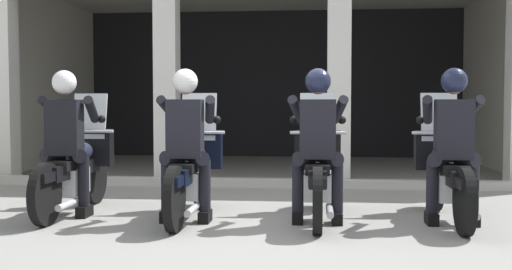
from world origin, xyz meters
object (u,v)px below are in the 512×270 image
(motorcycle_far_left, at_px, (76,168))
(motorcycle_center_left, at_px, (192,171))
(police_officer_center_right, at_px, (318,132))
(police_officer_far_right, at_px, (453,132))
(motorcycle_center_right, at_px, (318,172))
(police_officer_center_left, at_px, (186,132))
(police_officer_far_left, at_px, (66,130))
(motorcycle_far_right, at_px, (447,172))

(motorcycle_far_left, xyz_separation_m, motorcycle_center_left, (1.36, -0.17, 0.00))
(police_officer_center_right, bearing_deg, police_officer_far_right, -1.52)
(motorcycle_far_left, distance_m, motorcycle_center_left, 1.37)
(motorcycle_center_right, bearing_deg, motorcycle_far_left, 173.29)
(motorcycle_far_left, distance_m, police_officer_center_left, 1.50)
(motorcycle_far_left, bearing_deg, police_officer_far_right, -4.64)
(police_officer_far_left, xyz_separation_m, police_officer_center_left, (1.36, -0.17, 0.00))
(motorcycle_center_left, relative_size, motorcycle_center_right, 1.00)
(police_officer_far_left, height_order, motorcycle_far_right, police_officer_far_left)
(motorcycle_far_right, bearing_deg, police_officer_center_right, -163.45)
(motorcycle_far_right, relative_size, police_officer_far_right, 1.29)
(motorcycle_far_left, relative_size, motorcycle_center_right, 1.00)
(police_officer_center_left, bearing_deg, police_officer_center_right, -5.39)
(motorcycle_far_left, height_order, police_officer_center_right, police_officer_center_right)
(police_officer_far_left, height_order, police_officer_far_right, same)
(police_officer_center_left, xyz_separation_m, motorcycle_far_right, (2.71, 0.39, -0.44))
(police_officer_center_right, bearing_deg, motorcycle_center_left, 166.04)
(police_officer_center_left, bearing_deg, police_officer_far_right, -5.11)
(police_officer_center_right, height_order, police_officer_far_right, same)
(motorcycle_center_right, bearing_deg, police_officer_far_left, 179.27)
(motorcycle_center_left, height_order, police_officer_far_right, police_officer_far_right)
(motorcycle_far_left, relative_size, police_officer_center_right, 1.29)
(police_officer_center_right, bearing_deg, motorcycle_center_right, 85.69)
(motorcycle_far_left, height_order, police_officer_far_left, police_officer_far_left)
(police_officer_far_left, bearing_deg, police_officer_far_right, -0.65)
(motorcycle_center_right, bearing_deg, police_officer_center_right, -94.31)
(motorcycle_center_left, distance_m, police_officer_far_right, 2.75)
(motorcycle_center_right, distance_m, police_officer_far_right, 1.44)
(police_officer_center_right, bearing_deg, motorcycle_far_right, 10.15)
(motorcycle_far_left, distance_m, police_officer_center_right, 2.78)
(police_officer_center_left, distance_m, police_officer_far_right, 2.71)
(motorcycle_far_left, xyz_separation_m, police_officer_center_right, (2.71, -0.41, 0.44))
(motorcycle_center_left, distance_m, police_officer_center_left, 0.52)
(motorcycle_center_left, relative_size, police_officer_far_right, 1.29)
(motorcycle_far_left, height_order, motorcycle_center_left, same)
(police_officer_far_left, xyz_separation_m, police_officer_far_right, (4.07, -0.07, 0.00))
(police_officer_center_left, bearing_deg, motorcycle_far_left, 154.01)
(police_officer_far_left, distance_m, motorcycle_far_right, 4.10)
(motorcycle_center_left, bearing_deg, motorcycle_center_right, -5.39)
(motorcycle_far_left, relative_size, motorcycle_center_left, 1.00)
(motorcycle_far_left, height_order, police_officer_far_right, police_officer_far_right)
(police_officer_far_left, distance_m, police_officer_center_left, 1.37)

